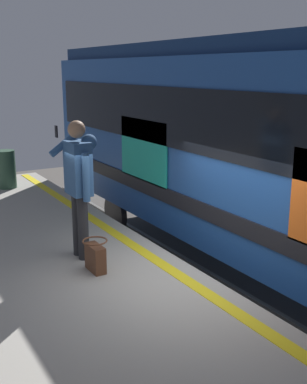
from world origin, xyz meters
The scene contains 8 objects.
ground_plane centered at (0.00, 0.00, 0.00)m, with size 24.34×24.34×0.00m, color #4C4742.
platform centered at (0.00, 2.21, 0.56)m, with size 13.23×4.42×1.11m, color #9E998E.
safety_line centered at (0.00, 0.30, 1.12)m, with size 12.96×0.16×0.01m, color yellow.
track_rail_near centered at (0.00, -1.40, 0.08)m, with size 17.20×0.08×0.16m, color slate.
train_carriage centered at (0.44, -2.11, 2.43)m, with size 11.67×2.95×3.78m.
passenger centered at (1.11, 1.07, 2.16)m, with size 0.57×0.55×1.79m.
handbag centered at (0.60, 1.10, 1.30)m, with size 0.34×0.31×0.40m.
trash_bin centered at (5.42, 0.96, 1.50)m, with size 0.39×0.39×0.78m, color #2D4C38.
Camera 1 is at (-4.41, 3.25, 3.50)m, focal length 44.53 mm.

